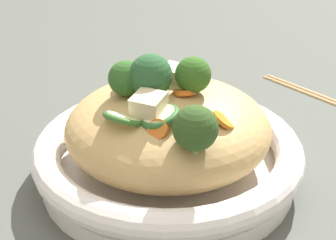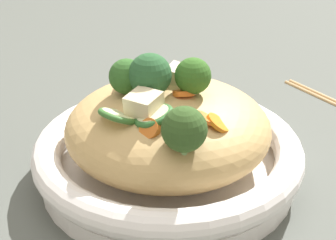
% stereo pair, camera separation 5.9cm
% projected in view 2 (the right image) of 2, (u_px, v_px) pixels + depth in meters
% --- Properties ---
extents(ground_plane, '(3.00, 3.00, 0.00)m').
position_uv_depth(ground_plane, '(168.00, 176.00, 0.63)').
color(ground_plane, '#4F534C').
extents(serving_bowl, '(0.32, 0.32, 0.06)m').
position_uv_depth(serving_bowl, '(168.00, 156.00, 0.61)').
color(serving_bowl, white).
rests_on(serving_bowl, ground_plane).
extents(noodle_heap, '(0.24, 0.24, 0.10)m').
position_uv_depth(noodle_heap, '(168.00, 127.00, 0.59)').
color(noodle_heap, tan).
rests_on(noodle_heap, serving_bowl).
extents(broccoli_florets, '(0.17, 0.13, 0.08)m').
position_uv_depth(broccoli_florets, '(163.00, 90.00, 0.54)').
color(broccoli_florets, '#9AB87B').
rests_on(broccoli_florets, serving_bowl).
extents(carrot_coins, '(0.09, 0.10, 0.03)m').
position_uv_depth(carrot_coins, '(188.00, 117.00, 0.53)').
color(carrot_coins, orange).
rests_on(carrot_coins, serving_bowl).
extents(zucchini_slices, '(0.19, 0.17, 0.04)m').
position_uv_depth(zucchini_slices, '(154.00, 103.00, 0.57)').
color(zucchini_slices, beige).
rests_on(zucchini_slices, serving_bowl).
extents(chicken_chunks, '(0.11, 0.10, 0.03)m').
position_uv_depth(chicken_chunks, '(154.00, 92.00, 0.57)').
color(chicken_chunks, beige).
rests_on(chicken_chunks, serving_bowl).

